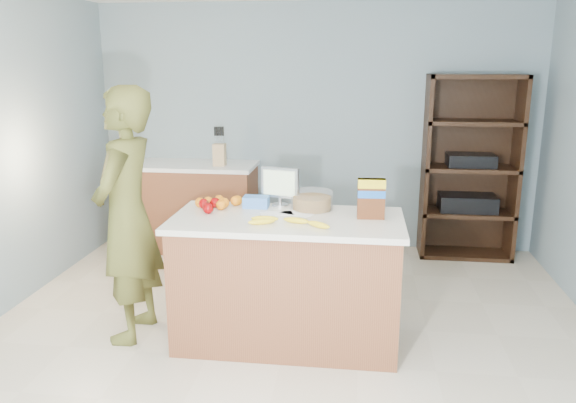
# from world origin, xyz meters

# --- Properties ---
(floor) EXTENTS (4.50, 5.00, 0.02)m
(floor) POSITION_xyz_m (0.00, 0.00, 0.00)
(floor) COLOR beige
(floor) RESTS_ON ground
(walls) EXTENTS (4.52, 5.02, 2.51)m
(walls) POSITION_xyz_m (0.00, 0.00, 1.65)
(walls) COLOR gray
(walls) RESTS_ON ground
(counter_peninsula) EXTENTS (1.56, 0.76, 0.90)m
(counter_peninsula) POSITION_xyz_m (0.00, 0.30, 0.42)
(counter_peninsula) COLOR brown
(counter_peninsula) RESTS_ON ground
(back_cabinet) EXTENTS (1.24, 0.62, 0.90)m
(back_cabinet) POSITION_xyz_m (-1.20, 2.20, 0.45)
(back_cabinet) COLOR brown
(back_cabinet) RESTS_ON ground
(shelving_unit) EXTENTS (0.90, 0.40, 1.80)m
(shelving_unit) POSITION_xyz_m (1.55, 2.35, 0.86)
(shelving_unit) COLOR black
(shelving_unit) RESTS_ON ground
(person) EXTENTS (0.43, 0.65, 1.77)m
(person) POSITION_xyz_m (-1.11, 0.25, 0.89)
(person) COLOR #4E4E1F
(person) RESTS_ON ground
(knife_block) EXTENTS (0.12, 0.10, 0.31)m
(knife_block) POSITION_xyz_m (-0.92, 2.12, 1.02)
(knife_block) COLOR tan
(knife_block) RESTS_ON back_cabinet
(envelopes) EXTENTS (0.38, 0.21, 0.00)m
(envelopes) POSITION_xyz_m (-0.02, 0.40, 0.90)
(envelopes) COLOR white
(envelopes) RESTS_ON counter_peninsula
(bananas) EXTENTS (0.54, 0.19, 0.04)m
(bananas) POSITION_xyz_m (0.01, 0.15, 0.92)
(bananas) COLOR yellow
(bananas) RESTS_ON counter_peninsula
(apples) EXTENTS (0.15, 0.24, 0.07)m
(apples) POSITION_xyz_m (-0.57, 0.42, 0.94)
(apples) COLOR #830305
(apples) RESTS_ON counter_peninsula
(oranges) EXTENTS (0.33, 0.22, 0.07)m
(oranges) POSITION_xyz_m (-0.51, 0.53, 0.94)
(oranges) COLOR orange
(oranges) RESTS_ON counter_peninsula
(blue_carton) EXTENTS (0.18, 0.12, 0.08)m
(blue_carton) POSITION_xyz_m (-0.26, 0.55, 0.94)
(blue_carton) COLOR blue
(blue_carton) RESTS_ON counter_peninsula
(salad_bowl) EXTENTS (0.30, 0.30, 0.13)m
(salad_bowl) POSITION_xyz_m (0.15, 0.55, 0.96)
(salad_bowl) COLOR #267219
(salad_bowl) RESTS_ON counter_peninsula
(tv) EXTENTS (0.28, 0.12, 0.28)m
(tv) POSITION_xyz_m (-0.09, 0.61, 1.06)
(tv) COLOR silver
(tv) RESTS_ON counter_peninsula
(cereal_box) EXTENTS (0.18, 0.08, 0.27)m
(cereal_box) POSITION_xyz_m (0.56, 0.35, 1.06)
(cereal_box) COLOR #592B14
(cereal_box) RESTS_ON counter_peninsula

